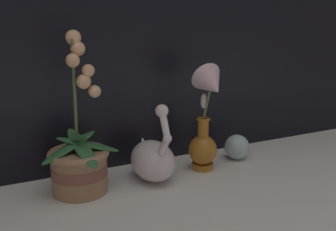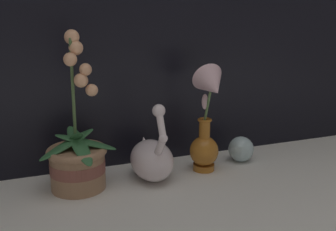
{
  "view_description": "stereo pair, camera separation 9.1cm",
  "coord_description": "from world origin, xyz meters",
  "px_view_note": "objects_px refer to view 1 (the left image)",
  "views": [
    {
      "loc": [
        -0.44,
        -0.83,
        0.45
      ],
      "look_at": [
        0.01,
        0.12,
        0.17
      ],
      "focal_mm": 42.0,
      "sensor_mm": 36.0,
      "label": 1
    },
    {
      "loc": [
        -0.36,
        -0.86,
        0.45
      ],
      "look_at": [
        0.01,
        0.12,
        0.17
      ],
      "focal_mm": 42.0,
      "sensor_mm": 36.0,
      "label": 2
    }
  ],
  "objects_px": {
    "orchid_potted_plant": "(79,160)",
    "blue_vase": "(206,122)",
    "glass_sphere": "(237,147)",
    "swan_figurine": "(152,158)"
  },
  "relations": [
    {
      "from": "orchid_potted_plant",
      "to": "swan_figurine",
      "type": "relative_size",
      "value": 1.81
    },
    {
      "from": "swan_figurine",
      "to": "blue_vase",
      "type": "xyz_separation_m",
      "value": [
        0.16,
        -0.01,
        0.09
      ]
    },
    {
      "from": "glass_sphere",
      "to": "orchid_potted_plant",
      "type": "bearing_deg",
      "value": -177.85
    },
    {
      "from": "orchid_potted_plant",
      "to": "blue_vase",
      "type": "relative_size",
      "value": 1.3
    },
    {
      "from": "orchid_potted_plant",
      "to": "blue_vase",
      "type": "xyz_separation_m",
      "value": [
        0.36,
        -0.02,
        0.06
      ]
    },
    {
      "from": "orchid_potted_plant",
      "to": "swan_figurine",
      "type": "xyz_separation_m",
      "value": [
        0.2,
        -0.01,
        -0.02
      ]
    },
    {
      "from": "glass_sphere",
      "to": "swan_figurine",
      "type": "bearing_deg",
      "value": -174.77
    },
    {
      "from": "swan_figurine",
      "to": "glass_sphere",
      "type": "bearing_deg",
      "value": 5.23
    },
    {
      "from": "orchid_potted_plant",
      "to": "glass_sphere",
      "type": "height_order",
      "value": "orchid_potted_plant"
    },
    {
      "from": "swan_figurine",
      "to": "glass_sphere",
      "type": "distance_m",
      "value": 0.3
    }
  ]
}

